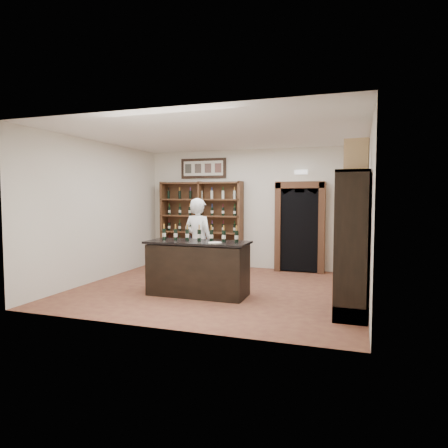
# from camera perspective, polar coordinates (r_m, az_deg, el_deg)

# --- Properties ---
(floor) EXTENTS (5.50, 5.50, 0.00)m
(floor) POSITION_cam_1_polar(r_m,az_deg,el_deg) (7.97, -0.72, -9.22)
(floor) COLOR brown
(floor) RESTS_ON ground
(ceiling) EXTENTS (5.50, 5.50, 0.00)m
(ceiling) POSITION_cam_1_polar(r_m,az_deg,el_deg) (7.85, -0.74, 12.62)
(ceiling) COLOR white
(ceiling) RESTS_ON wall_back
(wall_back) EXTENTS (5.50, 0.04, 3.00)m
(wall_back) POSITION_cam_1_polar(r_m,az_deg,el_deg) (10.16, 3.96, 2.17)
(wall_back) COLOR silver
(wall_back) RESTS_ON ground
(wall_left) EXTENTS (0.04, 5.00, 3.00)m
(wall_left) POSITION_cam_1_polar(r_m,az_deg,el_deg) (9.06, -17.37, 1.77)
(wall_left) COLOR silver
(wall_left) RESTS_ON ground
(wall_right) EXTENTS (0.04, 5.00, 3.00)m
(wall_right) POSITION_cam_1_polar(r_m,az_deg,el_deg) (7.33, 20.00, 1.23)
(wall_right) COLOR silver
(wall_right) RESTS_ON ground
(wine_shelf) EXTENTS (2.20, 0.38, 2.20)m
(wine_shelf) POSITION_cam_1_polar(r_m,az_deg,el_deg) (10.43, -3.21, 0.02)
(wine_shelf) COLOR brown
(wine_shelf) RESTS_ON ground
(framed_picture) EXTENTS (1.25, 0.04, 0.52)m
(framed_picture) POSITION_cam_1_polar(r_m,az_deg,el_deg) (10.56, -2.96, 7.94)
(framed_picture) COLOR black
(framed_picture) RESTS_ON wall_back
(arched_doorway) EXTENTS (1.17, 0.35, 2.17)m
(arched_doorway) POSITION_cam_1_polar(r_m,az_deg,el_deg) (9.77, 10.80, -0.10)
(arched_doorway) COLOR black
(arched_doorway) RESTS_ON ground
(emergency_light) EXTENTS (0.30, 0.10, 0.10)m
(emergency_light) POSITION_cam_1_polar(r_m,az_deg,el_deg) (9.85, 10.97, 7.28)
(emergency_light) COLOR white
(emergency_light) RESTS_ON wall_back
(tasting_counter) EXTENTS (1.88, 0.78, 1.00)m
(tasting_counter) POSITION_cam_1_polar(r_m,az_deg,el_deg) (7.39, -3.74, -6.37)
(tasting_counter) COLOR black
(tasting_counter) RESTS_ON ground
(counter_bottle_0) EXTENTS (0.07, 0.07, 0.30)m
(counter_bottle_0) POSITION_cam_1_polar(r_m,az_deg,el_deg) (7.67, -8.55, -1.40)
(counter_bottle_0) COLOR black
(counter_bottle_0) RESTS_ON tasting_counter
(counter_bottle_1) EXTENTS (0.07, 0.07, 0.30)m
(counter_bottle_1) POSITION_cam_1_polar(r_m,az_deg,el_deg) (7.56, -6.94, -1.46)
(counter_bottle_1) COLOR black
(counter_bottle_1) RESTS_ON tasting_counter
(counter_bottle_2) EXTENTS (0.07, 0.07, 0.30)m
(counter_bottle_2) POSITION_cam_1_polar(r_m,az_deg,el_deg) (7.46, -5.27, -1.52)
(counter_bottle_2) COLOR black
(counter_bottle_2) RESTS_ON tasting_counter
(counter_bottle_3) EXTENTS (0.07, 0.07, 0.30)m
(counter_bottle_3) POSITION_cam_1_polar(r_m,az_deg,el_deg) (7.37, -3.57, -1.58)
(counter_bottle_3) COLOR black
(counter_bottle_3) RESTS_ON tasting_counter
(counter_bottle_4) EXTENTS (0.07, 0.07, 0.30)m
(counter_bottle_4) POSITION_cam_1_polar(r_m,az_deg,el_deg) (7.28, -1.82, -1.64)
(counter_bottle_4) COLOR black
(counter_bottle_4) RESTS_ON tasting_counter
(counter_bottle_5) EXTENTS (0.07, 0.07, 0.30)m
(counter_bottle_5) POSITION_cam_1_polar(r_m,az_deg,el_deg) (7.20, -0.03, -1.70)
(counter_bottle_5) COLOR black
(counter_bottle_5) RESTS_ON tasting_counter
(counter_bottle_6) EXTENTS (0.07, 0.07, 0.30)m
(counter_bottle_6) POSITION_cam_1_polar(r_m,az_deg,el_deg) (7.13, 1.80, -1.77)
(counter_bottle_6) COLOR black
(counter_bottle_6) RESTS_ON tasting_counter
(side_cabinet) EXTENTS (0.48, 1.20, 2.20)m
(side_cabinet) POSITION_cam_1_polar(r_m,az_deg,el_deg) (6.51, 18.03, -5.65)
(side_cabinet) COLOR black
(side_cabinet) RESTS_ON ground
(shopkeeper) EXTENTS (0.72, 0.55, 1.79)m
(shopkeeper) POSITION_cam_1_polar(r_m,az_deg,el_deg) (8.14, -3.69, -2.57)
(shopkeeper) COLOR white
(shopkeeper) RESTS_ON ground
(plate) EXTENTS (0.24, 0.24, 0.02)m
(plate) POSITION_cam_1_polar(r_m,az_deg,el_deg) (6.98, -1.30, -2.70)
(plate) COLOR beige
(plate) RESTS_ON tasting_counter
(wine_crate) EXTENTS (0.38, 0.19, 0.52)m
(wine_crate) POSITION_cam_1_polar(r_m,az_deg,el_deg) (6.65, 18.40, 9.28)
(wine_crate) COLOR tan
(wine_crate) RESTS_ON side_cabinet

